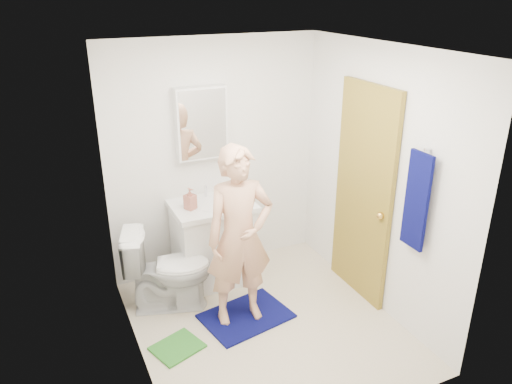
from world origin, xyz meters
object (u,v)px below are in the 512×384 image
soap_dispenser (190,199)px  man (240,237)px  toilet (168,269)px  toothbrush_cup (229,193)px  vanity_cabinet (213,244)px  towel (417,201)px  medicine_cabinet (201,123)px

soap_dispenser → man: (0.21, -0.69, -0.12)m
toilet → toothbrush_cup: bearing=-48.4°
vanity_cabinet → toothbrush_cup: toothbrush_cup is taller
toilet → toothbrush_cup: size_ratio=6.76×
soap_dispenser → man: size_ratio=0.13×
man → towel: bearing=-27.7°
toilet → man: man is taller
vanity_cabinet → soap_dispenser: size_ratio=3.80×
medicine_cabinet → man: size_ratio=0.43×
medicine_cabinet → soap_dispenser: (-0.23, -0.26, -0.64)m
towel → soap_dispenser: towel is taller
medicine_cabinet → towel: medicine_cabinet is taller
medicine_cabinet → vanity_cabinet: bearing=-90.0°
towel → toothbrush_cup: bearing=122.0°
vanity_cabinet → toothbrush_cup: (0.21, 0.07, 0.50)m
vanity_cabinet → toothbrush_cup: 0.54m
medicine_cabinet → toilet: 1.41m
toilet → soap_dispenser: soap_dispenser is taller
medicine_cabinet → towel: bearing=-55.4°
toothbrush_cup → towel: bearing=-58.0°
towel → toilet: size_ratio=1.00×
toothbrush_cup → man: 0.83m
vanity_cabinet → soap_dispenser: bearing=-171.8°
man → soap_dispenser: bearing=111.6°
medicine_cabinet → toothbrush_cup: 0.75m
towel → man: 1.48m
toothbrush_cup → man: (-0.23, -0.80, -0.06)m
toothbrush_cup → man: bearing=-105.9°
medicine_cabinet → toothbrush_cup: size_ratio=5.93×
medicine_cabinet → soap_dispenser: size_ratio=3.33×
medicine_cabinet → man: medicine_cabinet is taller
toilet → medicine_cabinet: bearing=-30.2°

